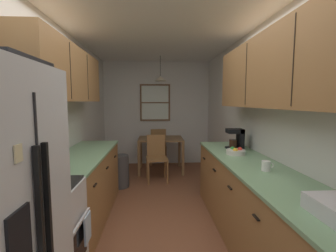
% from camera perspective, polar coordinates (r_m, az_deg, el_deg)
% --- Properties ---
extents(ground_plane, '(12.00, 12.00, 0.00)m').
position_cam_1_polar(ground_plane, '(3.65, -2.07, -19.46)').
color(ground_plane, brown).
extents(wall_left, '(0.10, 9.00, 2.55)m').
position_cam_1_polar(wall_left, '(3.55, -24.50, 0.70)').
color(wall_left, silver).
rests_on(wall_left, ground).
extents(wall_right, '(0.10, 9.00, 2.55)m').
position_cam_1_polar(wall_right, '(3.60, 19.85, 0.95)').
color(wall_right, silver).
rests_on(wall_right, ground).
extents(wall_back, '(4.40, 0.10, 2.55)m').
position_cam_1_polar(wall_back, '(5.96, -2.72, 3.13)').
color(wall_back, silver).
rests_on(wall_back, ground).
extents(ceiling_slab, '(4.40, 9.00, 0.08)m').
position_cam_1_polar(ceiling_slab, '(3.45, -2.24, 23.17)').
color(ceiling_slab, white).
extents(stove_range, '(0.66, 0.60, 1.10)m').
position_cam_1_polar(stove_range, '(2.29, -29.29, -23.43)').
color(stove_range, silver).
rests_on(stove_range, ground).
extents(microwave_over_range, '(0.39, 0.64, 0.34)m').
position_cam_1_polar(microwave_over_range, '(2.07, -33.92, 9.10)').
color(microwave_over_range, black).
extents(counter_left, '(0.64, 1.96, 0.90)m').
position_cam_1_polar(counter_left, '(3.39, -19.67, -13.64)').
color(counter_left, olive).
rests_on(counter_left, ground).
extents(upper_cabinets_left, '(0.33, 2.04, 0.66)m').
position_cam_1_polar(upper_cabinets_left, '(3.21, -23.29, 11.40)').
color(upper_cabinets_left, olive).
extents(counter_right, '(0.64, 3.10, 0.90)m').
position_cam_1_polar(counter_right, '(2.74, 21.10, -18.49)').
color(counter_right, olive).
rests_on(counter_right, ground).
extents(upper_cabinets_right, '(0.33, 2.78, 0.75)m').
position_cam_1_polar(upper_cabinets_right, '(2.54, 25.74, 12.32)').
color(upper_cabinets_right, olive).
extents(dining_table, '(0.98, 0.77, 0.76)m').
position_cam_1_polar(dining_table, '(5.28, -1.81, -4.19)').
color(dining_table, brown).
rests_on(dining_table, ground).
extents(dining_chair_near, '(0.44, 0.44, 0.90)m').
position_cam_1_polar(dining_chair_near, '(4.73, -2.77, -7.10)').
color(dining_chair_near, olive).
rests_on(dining_chair_near, ground).
extents(dining_chair_far, '(0.42, 0.42, 0.90)m').
position_cam_1_polar(dining_chair_far, '(5.89, -2.42, -4.50)').
color(dining_chair_far, olive).
rests_on(dining_chair_far, ground).
extents(pendant_light, '(0.25, 0.25, 0.54)m').
position_cam_1_polar(pendant_light, '(5.22, -1.86, 11.42)').
color(pendant_light, black).
extents(back_window, '(0.74, 0.05, 0.91)m').
position_cam_1_polar(back_window, '(5.88, -3.14, 5.66)').
color(back_window, brown).
extents(trash_bin, '(0.32, 0.32, 0.59)m').
position_cam_1_polar(trash_bin, '(4.49, -11.51, -10.64)').
color(trash_bin, '#3F3F42').
rests_on(trash_bin, ground).
extents(storage_canister, '(0.10, 0.10, 0.20)m').
position_cam_1_polar(storage_canister, '(2.49, -25.43, -7.82)').
color(storage_canister, '#265999').
rests_on(storage_canister, counter_left).
extents(dish_towel, '(0.02, 0.16, 0.24)m').
position_cam_1_polar(dish_towel, '(2.28, -18.86, -22.26)').
color(dish_towel, silver).
extents(coffee_maker, '(0.22, 0.18, 0.29)m').
position_cam_1_polar(coffee_maker, '(3.45, 16.26, -2.89)').
color(coffee_maker, black).
rests_on(coffee_maker, counter_right).
extents(mug_by_coffeemaker, '(0.12, 0.08, 0.10)m').
position_cam_1_polar(mug_by_coffeemaker, '(2.49, 22.62, -8.89)').
color(mug_by_coffeemaker, white).
rests_on(mug_by_coffeemaker, counter_right).
extents(fruit_bowl, '(0.24, 0.24, 0.09)m').
position_cam_1_polar(fruit_bowl, '(3.12, 16.04, -5.94)').
color(fruit_bowl, silver).
rests_on(fruit_bowl, counter_right).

